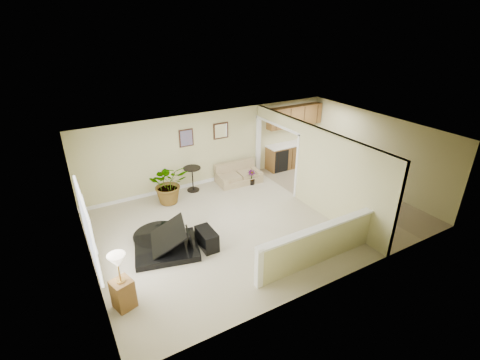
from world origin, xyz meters
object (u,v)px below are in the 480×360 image
piano (161,228)px  palm_plant (169,184)px  accent_table (192,176)px  lamp_stand (122,285)px  piano_bench (207,239)px  small_plant (251,178)px  loveseat (238,173)px

piano → palm_plant: bearing=80.3°
piano → accent_table: bearing=67.8°
lamp_stand → accent_table: bearing=52.1°
piano_bench → lamp_stand: bearing=-156.2°
piano → accent_table: 3.24m
piano_bench → palm_plant: bearing=90.2°
piano → piano_bench: bearing=-12.5°
accent_table → small_plant: accent_table is taller
piano → small_plant: bearing=42.2°
small_plant → lamp_stand: (-5.15, -3.57, 0.33)m
small_plant → lamp_stand: lamp_stand is taller
piano_bench → palm_plant: palm_plant is taller
piano → small_plant: 4.40m
piano → accent_table: (1.91, 2.62, -0.07)m
accent_table → piano_bench: bearing=-106.6°
piano → lamp_stand: 1.97m
loveseat → palm_plant: 2.61m
accent_table → lamp_stand: 5.21m
palm_plant → lamp_stand: size_ratio=1.05×
lamp_stand → piano: bearing=49.0°
loveseat → small_plant: 0.51m
piano → loveseat: (3.56, 2.48, -0.27)m
piano_bench → loveseat: bearing=49.1°
palm_plant → piano: bearing=-113.6°
accent_table → small_plant: bearing=-15.4°
piano → piano_bench: (0.98, -0.49, -0.36)m
palm_plant → lamp_stand: palm_plant is taller
piano_bench → lamp_stand: 2.51m
accent_table → small_plant: 2.05m
palm_plant → small_plant: palm_plant is taller
piano_bench → accent_table: size_ratio=0.87×
small_plant → lamp_stand: size_ratio=0.40×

